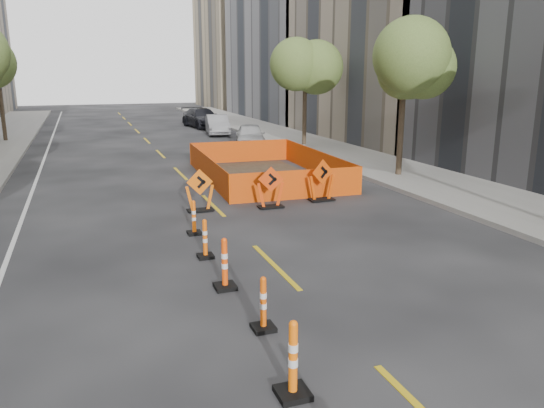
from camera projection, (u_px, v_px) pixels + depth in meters
name	position (u px, v px, depth m)	size (l,w,h in m)	color
ground_plane	(361.00, 350.00, 8.41)	(140.00, 140.00, 0.00)	black
sidewalk_right	(410.00, 175.00, 22.30)	(4.00, 90.00, 0.15)	gray
bld_right_c	(418.00, 28.00, 34.01)	(12.00, 16.00, 14.00)	gray
bld_right_d	(314.00, 7.00, 48.26)	(12.00, 18.00, 20.00)	gray
bld_right_e	(253.00, 41.00, 65.55)	(12.00, 14.00, 16.00)	tan
tree_r_b	(405.00, 66.00, 21.02)	(2.80, 2.80, 5.95)	#382B1E
tree_r_c	(305.00, 68.00, 30.15)	(2.80, 2.80, 5.95)	#382B1E
channelizer_2	(293.00, 359.00, 7.09)	(0.44, 0.44, 1.13)	#FF680A
channelizer_3	(263.00, 303.00, 8.97)	(0.38, 0.38, 0.97)	#E95309
channelizer_4	(225.00, 263.00, 10.69)	(0.43, 0.43, 1.08)	#FB4A0A
channelizer_5	(205.00, 239.00, 12.49)	(0.37, 0.37, 0.95)	#F45C0A
channelizer_6	(194.00, 217.00, 14.32)	(0.37, 0.37, 0.95)	#FF5F0A
chevron_sign_left	(200.00, 190.00, 16.63)	(0.91, 0.55, 1.36)	#E45C09
chevron_sign_center	(271.00, 187.00, 17.06)	(0.91, 0.54, 1.36)	#E03C09
chevron_sign_right	(322.00, 180.00, 17.98)	(0.96, 0.58, 1.44)	#DB4509
safety_fence	(264.00, 165.00, 22.06)	(4.83, 8.21, 1.03)	#FF4D0D
parked_car_near	(250.00, 136.00, 30.76)	(1.63, 4.05, 1.38)	#BABBBC
parked_car_mid	(217.00, 125.00, 37.13)	(1.45, 4.15, 1.37)	gray
parked_car_far	(202.00, 118.00, 41.94)	(2.10, 5.16, 1.50)	black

